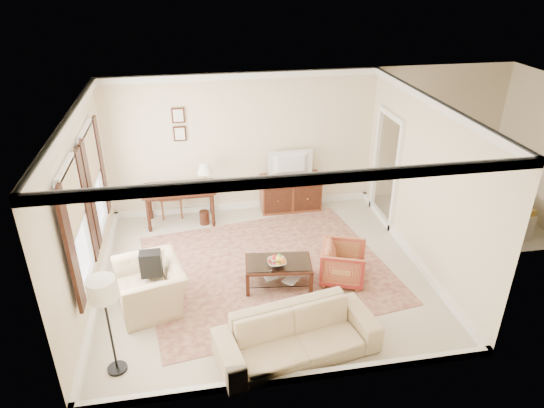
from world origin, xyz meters
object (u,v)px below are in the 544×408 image
object	(u,v)px
tv	(291,156)
club_armchair	(150,280)
sideboard	(291,193)
coffee_table	(278,267)
striped_armchair	(343,262)
sofa	(297,329)
writing_desk	(180,193)

from	to	relation	value
tv	club_armchair	xyz separation A→B (m)	(-2.79, -2.79, -0.74)
sideboard	coffee_table	xyz separation A→B (m)	(-0.76, -2.63, -0.04)
striped_armchair	sofa	xyz separation A→B (m)	(-1.13, -1.53, 0.06)
writing_desk	tv	size ratio (longest dim) A/B	1.59
striped_armchair	tv	bearing A→B (deg)	27.35
writing_desk	sideboard	world-z (taller)	sideboard
tv	coffee_table	xyz separation A→B (m)	(-0.76, -2.61, -0.87)
tv	sofa	world-z (taller)	tv
writing_desk	club_armchair	distance (m)	2.68
writing_desk	tv	distance (m)	2.38
tv	striped_armchair	size ratio (longest dim) A/B	1.22
club_armchair	sofa	xyz separation A→B (m)	(1.98, -1.40, -0.05)
sofa	writing_desk	bearing A→B (deg)	99.49
sofa	sideboard	bearing A→B (deg)	68.25
sofa	tv	bearing A→B (deg)	68.19
coffee_table	striped_armchair	size ratio (longest dim) A/B	1.56
striped_armchair	sofa	world-z (taller)	sofa
club_armchair	striped_armchair	bearing A→B (deg)	78.06
coffee_table	club_armchair	bearing A→B (deg)	-174.81
tv	sofa	bearing A→B (deg)	79.16
sideboard	writing_desk	bearing A→B (deg)	-175.51
club_armchair	sideboard	bearing A→B (deg)	120.98
striped_armchair	club_armchair	xyz separation A→B (m)	(-3.11, -0.13, 0.12)
writing_desk	sideboard	xyz separation A→B (m)	(2.31, 0.18, -0.27)
tv	sofa	xyz separation A→B (m)	(-0.80, -4.19, -0.79)
tv	club_armchair	world-z (taller)	tv
coffee_table	striped_armchair	xyz separation A→B (m)	(1.08, -0.06, 0.02)
tv	coffee_table	bearing A→B (deg)	73.73
writing_desk	sofa	bearing A→B (deg)	-69.55
writing_desk	tv	bearing A→B (deg)	4.00
sideboard	club_armchair	xyz separation A→B (m)	(-2.79, -2.81, 0.09)
coffee_table	striped_armchair	world-z (taller)	striped_armchair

